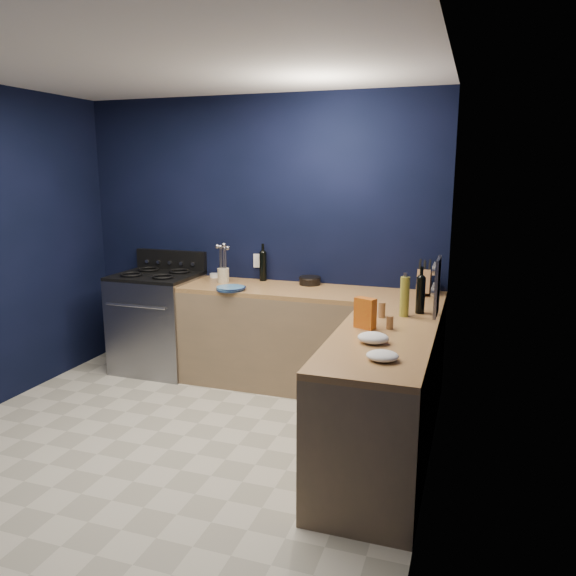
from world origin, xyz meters
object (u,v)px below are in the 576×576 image
at_px(gas_range, 158,324).
at_px(knife_block, 424,283).
at_px(plate_stack, 231,288).
at_px(utensil_crock, 223,275).
at_px(crouton_bag, 365,313).

relative_size(gas_range, knife_block, 4.64).
distance_m(gas_range, plate_stack, 1.02).
bearing_deg(knife_block, gas_range, -176.07).
xyz_separation_m(utensil_crock, knife_block, (1.82, 0.08, 0.03)).
bearing_deg(utensil_crock, knife_block, 2.54).
bearing_deg(utensil_crock, plate_stack, -54.88).
distance_m(utensil_crock, knife_block, 1.82).
bearing_deg(crouton_bag, gas_range, 177.63).
xyz_separation_m(utensil_crock, crouton_bag, (1.55, -1.10, 0.04)).
distance_m(plate_stack, knife_block, 1.66).
distance_m(plate_stack, crouton_bag, 1.57).
relative_size(plate_stack, utensil_crock, 1.84).
bearing_deg(plate_stack, gas_range, 166.02).
height_order(gas_range, plate_stack, plate_stack).
bearing_deg(plate_stack, knife_block, 13.05).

